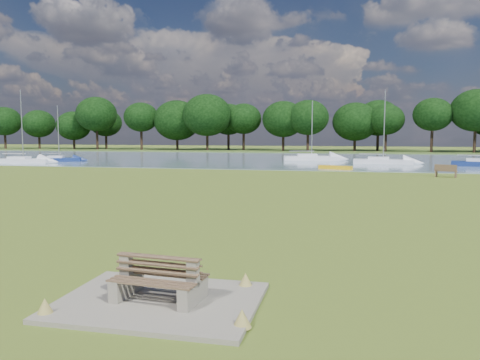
% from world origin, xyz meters
% --- Properties ---
extents(ground, '(220.00, 220.00, 0.00)m').
position_xyz_m(ground, '(0.00, 0.00, 0.00)').
color(ground, olive).
extents(river, '(220.00, 40.00, 0.10)m').
position_xyz_m(river, '(0.00, 42.00, 0.00)').
color(river, gray).
rests_on(river, ground).
extents(far_bank, '(220.00, 20.00, 0.40)m').
position_xyz_m(far_bank, '(0.00, 72.00, 0.00)').
color(far_bank, '#4C6626').
rests_on(far_bank, ground).
extents(concrete_pad, '(4.20, 3.20, 0.10)m').
position_xyz_m(concrete_pad, '(0.00, -14.00, 0.05)').
color(concrete_pad, gray).
rests_on(concrete_pad, ground).
extents(bench_pair, '(1.98, 1.27, 1.02)m').
position_xyz_m(bench_pair, '(-0.00, -14.00, 0.51)').
color(bench_pair, gray).
rests_on(bench_pair, concrete_pad).
extents(riverbank_bench, '(1.79, 1.11, 1.06)m').
position_xyz_m(riverbank_bench, '(11.91, 17.94, 0.53)').
color(riverbank_bench, brown).
rests_on(riverbank_bench, ground).
extents(kayak, '(3.40, 1.96, 0.34)m').
position_xyz_m(kayak, '(2.90, 24.45, 0.22)').
color(kayak, yellow).
rests_on(kayak, river).
extents(tree_line, '(158.96, 8.95, 10.84)m').
position_xyz_m(tree_line, '(8.34, 68.00, 6.42)').
color(tree_line, black).
rests_on(tree_line, far_bank).
extents(sailboat_0, '(6.76, 2.56, 8.65)m').
position_xyz_m(sailboat_0, '(-33.99, 25.99, 0.52)').
color(sailboat_0, silver).
rests_on(sailboat_0, river).
extents(sailboat_1, '(7.50, 3.24, 7.74)m').
position_xyz_m(sailboat_1, '(-0.56, 39.09, 0.55)').
color(sailboat_1, silver).
rests_on(sailboat_1, river).
extents(sailboat_2, '(5.52, 3.18, 7.00)m').
position_xyz_m(sailboat_2, '(-31.47, 29.49, 0.49)').
color(sailboat_2, navy).
rests_on(sailboat_2, river).
extents(sailboat_4, '(6.85, 2.41, 8.55)m').
position_xyz_m(sailboat_4, '(8.11, 33.83, 0.53)').
color(sailboat_4, silver).
rests_on(sailboat_4, river).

